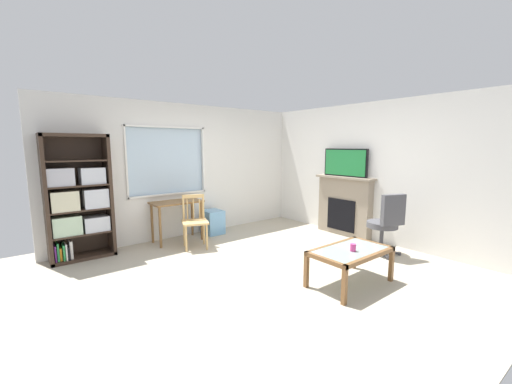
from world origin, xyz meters
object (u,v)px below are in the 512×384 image
object	(u,v)px
wooden_chair	(195,221)
office_chair	(386,221)
desk_under_window	(177,208)
fireplace	(344,206)
bookshelf	(78,201)
sippy_cup	(353,247)
coffee_table	(350,254)
plastic_drawer_unit	(213,222)
tv	(345,163)

from	to	relation	value
wooden_chair	office_chair	size ratio (longest dim) A/B	0.90
desk_under_window	fireplace	size ratio (longest dim) A/B	0.72
bookshelf	sippy_cup	xyz separation A→B (m)	(2.43, -3.21, -0.40)
coffee_table	plastic_drawer_unit	bearing A→B (deg)	92.82
bookshelf	coffee_table	distance (m)	4.03
fireplace	sippy_cup	world-z (taller)	fireplace
tv	fireplace	bearing A→B (deg)	0.00
office_chair	sippy_cup	distance (m)	1.42
coffee_table	bookshelf	bearing A→B (deg)	128.00
sippy_cup	office_chair	bearing A→B (deg)	14.04
desk_under_window	coffee_table	size ratio (longest dim) A/B	0.86
desk_under_window	tv	world-z (taller)	tv
tv	office_chair	size ratio (longest dim) A/B	0.95
wooden_chair	desk_under_window	bearing A→B (deg)	99.52
fireplace	coffee_table	xyz separation A→B (m)	(-1.83, -1.43, -0.19)
sippy_cup	coffee_table	bearing A→B (deg)	58.56
plastic_drawer_unit	sippy_cup	distance (m)	3.16
wooden_chair	sippy_cup	world-z (taller)	wooden_chair
bookshelf	plastic_drawer_unit	world-z (taller)	bookshelf
fireplace	plastic_drawer_unit	bearing A→B (deg)	140.06
tv	coffee_table	bearing A→B (deg)	-141.64
wooden_chair	plastic_drawer_unit	world-z (taller)	wooden_chair
wooden_chair	tv	distance (m)	3.02
wooden_chair	plastic_drawer_unit	distance (m)	0.92
office_chair	coffee_table	distance (m)	1.38
fireplace	tv	xyz separation A→B (m)	(-0.02, 0.00, 0.84)
desk_under_window	sippy_cup	distance (m)	3.22
desk_under_window	tv	xyz separation A→B (m)	(2.73, -1.61, 0.80)
plastic_drawer_unit	coffee_table	bearing A→B (deg)	-87.18
plastic_drawer_unit	coffee_table	distance (m)	3.10
tv	sippy_cup	world-z (taller)	tv
plastic_drawer_unit	sippy_cup	bearing A→B (deg)	-87.85
plastic_drawer_unit	desk_under_window	bearing A→B (deg)	-176.28
desk_under_window	fireplace	xyz separation A→B (m)	(2.75, -1.61, -0.04)
plastic_drawer_unit	office_chair	bearing A→B (deg)	-61.90
desk_under_window	office_chair	bearing A→B (deg)	-50.55
plastic_drawer_unit	fireplace	xyz separation A→B (m)	(1.98, -1.66, 0.34)
bookshelf	wooden_chair	xyz separation A→B (m)	(1.63, -0.62, -0.44)
wooden_chair	bookshelf	bearing A→B (deg)	158.99
plastic_drawer_unit	fireplace	size ratio (longest dim) A/B	0.38
plastic_drawer_unit	tv	xyz separation A→B (m)	(1.96, -1.66, 1.18)
office_chair	coffee_table	xyz separation A→B (m)	(-1.34, -0.29, -0.17)
desk_under_window	coffee_table	xyz separation A→B (m)	(0.92, -3.04, -0.23)
coffee_table	tv	bearing A→B (deg)	38.36
bookshelf	office_chair	world-z (taller)	bookshelf
bookshelf	fireplace	world-z (taller)	bookshelf
bookshelf	fireplace	distance (m)	4.63
bookshelf	desk_under_window	distance (m)	1.57
bookshelf	tv	world-z (taller)	bookshelf
office_chair	tv	bearing A→B (deg)	67.83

